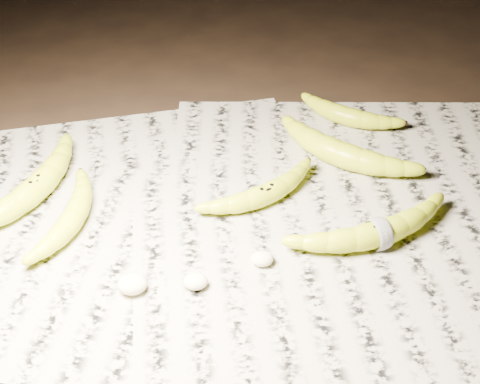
{
  "coord_description": "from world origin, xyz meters",
  "views": [
    {
      "loc": [
        -0.04,
        -0.69,
        0.63
      ],
      "look_at": [
        0.02,
        0.03,
        0.05
      ],
      "focal_mm": 50.0,
      "sensor_mm": 36.0,
      "label": 1
    }
  ],
  "objects": [
    {
      "name": "banana_center",
      "position": [
        0.06,
        0.06,
        0.02
      ],
      "size": [
        0.18,
        0.13,
        0.03
      ],
      "primitive_type": null,
      "rotation": [
        0.0,
        0.0,
        0.52
      ],
      "color": "#D0DA1B",
      "rests_on": "newspaper_patch"
    },
    {
      "name": "newspaper_patch",
      "position": [
        -0.01,
        0.03,
        0.0
      ],
      "size": [
        0.9,
        0.7,
        0.01
      ],
      "primitive_type": "cube",
      "color": "#A49E8D",
      "rests_on": "ground"
    },
    {
      "name": "flesh_chunk_b",
      "position": [
        -0.05,
        -0.1,
        0.02
      ],
      "size": [
        0.03,
        0.03,
        0.02
      ],
      "primitive_type": "ellipsoid",
      "color": "beige",
      "rests_on": "newspaper_patch"
    },
    {
      "name": "ground",
      "position": [
        0.0,
        0.0,
        0.0
      ],
      "size": [
        3.0,
        3.0,
        0.0
      ],
      "primitive_type": "plane",
      "color": "black",
      "rests_on": "ground"
    },
    {
      "name": "banana_upper_a",
      "position": [
        0.18,
        0.14,
        0.03
      ],
      "size": [
        0.21,
        0.19,
        0.04
      ],
      "primitive_type": null,
      "rotation": [
        0.0,
        0.0,
        -0.69
      ],
      "color": "#D0DA1B",
      "rests_on": "newspaper_patch"
    },
    {
      "name": "flesh_chunk_a",
      "position": [
        -0.13,
        -0.11,
        0.02
      ],
      "size": [
        0.04,
        0.03,
        0.02
      ],
      "primitive_type": "ellipsoid",
      "color": "beige",
      "rests_on": "newspaper_patch"
    },
    {
      "name": "banana_upper_b",
      "position": [
        0.21,
        0.26,
        0.02
      ],
      "size": [
        0.16,
        0.13,
        0.03
      ],
      "primitive_type": null,
      "rotation": [
        0.0,
        0.0,
        -0.59
      ],
      "color": "#D0DA1B",
      "rests_on": "newspaper_patch"
    },
    {
      "name": "banana_left_b",
      "position": [
        -0.22,
        0.03,
        0.02
      ],
      "size": [
        0.1,
        0.18,
        0.03
      ],
      "primitive_type": null,
      "rotation": [
        0.0,
        0.0,
        1.31
      ],
      "color": "#D0DA1B",
      "rests_on": "newspaper_patch"
    },
    {
      "name": "flesh_chunk_c",
      "position": [
        0.04,
        -0.07,
        0.02
      ],
      "size": [
        0.03,
        0.02,
        0.02
      ],
      "primitive_type": "ellipsoid",
      "color": "beige",
      "rests_on": "newspaper_patch"
    },
    {
      "name": "banana_left_a",
      "position": [
        -0.28,
        0.09,
        0.03
      ],
      "size": [
        0.16,
        0.23,
        0.04
      ],
      "primitive_type": null,
      "rotation": [
        0.0,
        0.0,
        1.08
      ],
      "color": "#D0DA1B",
      "rests_on": "newspaper_patch"
    },
    {
      "name": "banana_taped",
      "position": [
        0.2,
        -0.04,
        0.03
      ],
      "size": [
        0.23,
        0.12,
        0.04
      ],
      "primitive_type": null,
      "rotation": [
        0.0,
        0.0,
        0.31
      ],
      "color": "#D0DA1B",
      "rests_on": "newspaper_patch"
    },
    {
      "name": "measuring_tape",
      "position": [
        0.2,
        -0.04,
        0.03
      ],
      "size": [
        0.02,
        0.05,
        0.05
      ],
      "primitive_type": "torus",
      "rotation": [
        0.0,
        1.57,
        0.31
      ],
      "color": "white",
      "rests_on": "newspaper_patch"
    }
  ]
}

